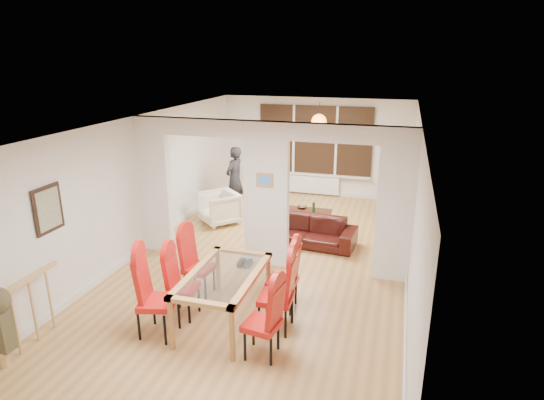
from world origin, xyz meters
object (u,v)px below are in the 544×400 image
at_px(dining_chair_lb, 183,284).
at_px(dining_chair_rb, 276,292).
at_px(bottle, 314,207).
at_px(sofa, 307,230).
at_px(dining_chair_ra, 262,319).
at_px(coffee_table, 307,215).
at_px(person, 235,179).
at_px(television, 387,202).
at_px(dining_chair_rc, 282,276).
at_px(bowl, 302,207).
at_px(dining_chair_la, 157,296).
at_px(dining_table, 224,298).
at_px(dining_chair_lc, 199,264).
at_px(armchair, 220,208).

bearing_deg(dining_chair_lb, dining_chair_rb, -2.10).
bearing_deg(bottle, sofa, -84.82).
height_order(dining_chair_ra, coffee_table, dining_chair_ra).
bearing_deg(person, television, 117.09).
height_order(dining_chair_ra, television, dining_chair_ra).
relative_size(dining_chair_rc, sofa, 0.55).
relative_size(bottle, bowl, 1.20).
xyz_separation_m(dining_chair_rc, bottle, (-0.25, 3.71, -0.16)).
height_order(dining_chair_lb, dining_chair_rc, dining_chair_rc).
relative_size(dining_chair_la, bottle, 4.59).
bearing_deg(person, dining_chair_lb, 25.63).
relative_size(dining_table, person, 1.06).
bearing_deg(sofa, bottle, 100.42).
bearing_deg(coffee_table, dining_chair_ra, -84.67).
height_order(dining_chair_la, dining_chair_ra, dining_chair_la).
distance_m(dining_chair_la, dining_chair_lc, 1.16).
xyz_separation_m(dining_chair_rb, armchair, (-2.35, 3.65, -0.20)).
relative_size(dining_table, armchair, 2.09).
distance_m(dining_chair_lc, dining_chair_ra, 1.85).
distance_m(dining_chair_ra, bowl, 5.13).
xyz_separation_m(dining_chair_lb, dining_chair_rb, (1.38, 0.06, 0.06)).
height_order(dining_chair_lb, television, dining_chair_lb).
bearing_deg(bottle, dining_chair_lb, -103.98).
height_order(dining_chair_la, television, dining_chair_la).
bearing_deg(dining_chair_rc, dining_chair_la, -140.94).
bearing_deg(dining_table, sofa, 80.05).
xyz_separation_m(dining_chair_rb, sofa, (-0.20, 3.05, -0.28)).
distance_m(dining_chair_ra, sofa, 3.69).
bearing_deg(dining_chair_rc, dining_chair_rb, -83.16).
xyz_separation_m(dining_table, dining_chair_ra, (0.73, -0.56, 0.13)).
relative_size(dining_chair_ra, dining_chair_rb, 0.92).
distance_m(dining_chair_la, dining_chair_ra, 1.48).
bearing_deg(dining_chair_la, dining_table, 20.76).
bearing_deg(bottle, television, 37.57).
relative_size(dining_table, bowl, 7.78).
bearing_deg(coffee_table, dining_chair_rb, -83.77).
bearing_deg(dining_chair_la, dining_chair_rc, 23.60).
xyz_separation_m(person, bowl, (1.71, -0.16, -0.51)).
bearing_deg(television, bottle, 144.98).
bearing_deg(television, coffee_table, 139.82).
bearing_deg(dining_chair_rc, bowl, 99.27).
height_order(armchair, bottle, armchair).
relative_size(sofa, person, 1.23).
bearing_deg(dining_chair_lc, television, 68.39).
distance_m(dining_chair_rc, television, 5.10).
height_order(dining_table, dining_chair_lb, dining_chair_lb).
bearing_deg(dining_chair_rc, dining_chair_lb, -154.53).
height_order(dining_chair_rc, person, person).
height_order(sofa, bottle, sofa).
bearing_deg(sofa, bowl, 112.00).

